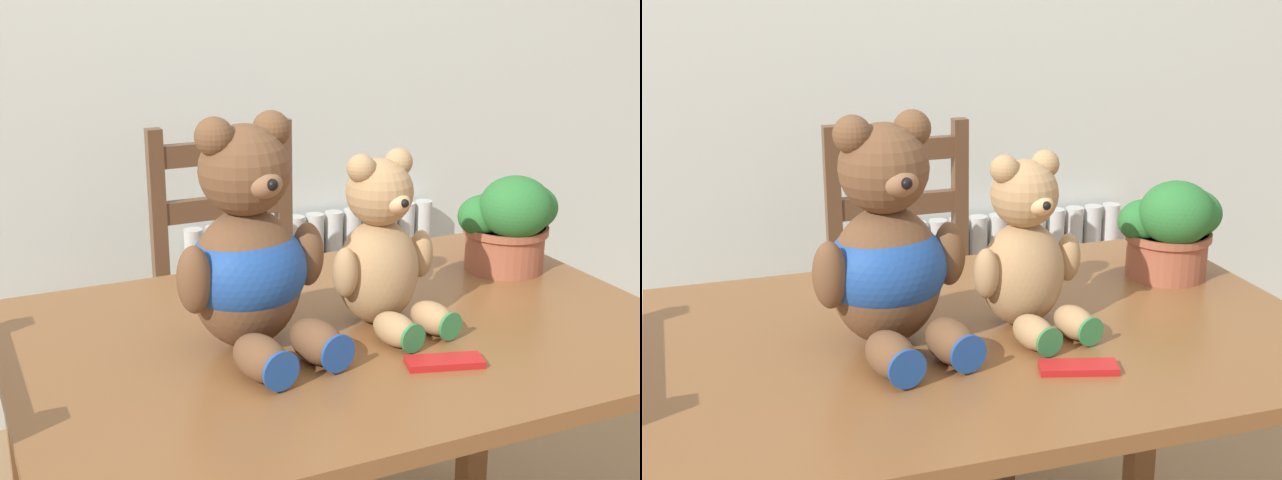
{
  "view_description": "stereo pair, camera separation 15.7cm",
  "coord_description": "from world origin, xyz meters",
  "views": [
    {
      "loc": [
        -0.67,
        -0.93,
        1.37
      ],
      "look_at": [
        -0.05,
        0.43,
        0.89
      ],
      "focal_mm": 50.0,
      "sensor_mm": 36.0,
      "label": 1
    },
    {
      "loc": [
        -0.52,
        -0.99,
        1.37
      ],
      "look_at": [
        -0.05,
        0.43,
        0.89
      ],
      "focal_mm": 50.0,
      "sensor_mm": 36.0,
      "label": 2
    }
  ],
  "objects": [
    {
      "name": "wooden_chair_behind",
      "position": [
        0.06,
        1.18,
        0.45
      ],
      "size": [
        0.4,
        0.42,
        0.95
      ],
      "rotation": [
        0.0,
        0.0,
        3.14
      ],
      "color": "brown",
      "rests_on": "ground_plane"
    },
    {
      "name": "chocolate_bar",
      "position": [
        0.08,
        0.21,
        0.73
      ],
      "size": [
        0.14,
        0.08,
        0.01
      ],
      "primitive_type": "cube",
      "rotation": [
        0.0,
        0.0,
        -0.28
      ],
      "color": "red",
      "rests_on": "dining_table"
    },
    {
      "name": "potted_plant",
      "position": [
        0.46,
        0.57,
        0.83
      ],
      "size": [
        0.22,
        0.21,
        0.22
      ],
      "color": "#9E5138",
      "rests_on": "dining_table"
    },
    {
      "name": "teddy_bear_right",
      "position": [
        0.07,
        0.42,
        0.86
      ],
      "size": [
        0.23,
        0.25,
        0.32
      ],
      "rotation": [
        0.0,
        0.0,
        3.35
      ],
      "color": "tan",
      "rests_on": "dining_table"
    },
    {
      "name": "dining_table",
      "position": [
        0.0,
        0.42,
        0.62
      ],
      "size": [
        1.21,
        0.84,
        0.72
      ],
      "color": "brown",
      "rests_on": "ground_plane"
    },
    {
      "name": "radiator",
      "position": [
        0.47,
        1.61,
        0.26
      ],
      "size": [
        0.89,
        0.1,
        0.58
      ],
      "color": "beige",
      "rests_on": "ground_plane"
    },
    {
      "name": "teddy_bear_left",
      "position": [
        -0.19,
        0.42,
        0.88
      ],
      "size": [
        0.29,
        0.32,
        0.41
      ],
      "rotation": [
        0.0,
        0.0,
        3.34
      ],
      "color": "brown",
      "rests_on": "dining_table"
    }
  ]
}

